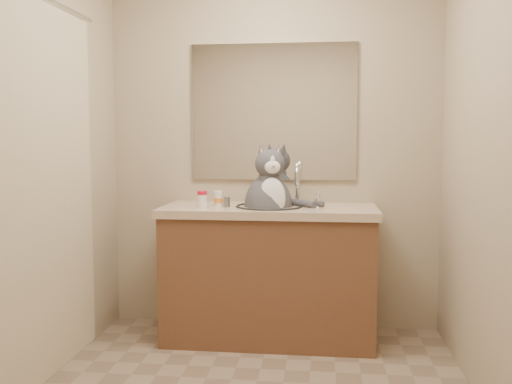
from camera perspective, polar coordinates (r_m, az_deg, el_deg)
room at (r=2.59m, az=-0.68°, el=3.78°), size 2.22×2.52×2.42m
vanity at (r=3.64m, az=1.32°, el=-7.82°), size 1.34×0.59×1.12m
mirror at (r=3.82m, az=1.74°, el=7.99°), size 1.10×0.02×0.90m
shower_curtain at (r=3.02m, az=-20.61°, el=0.43°), size 0.02×1.30×1.93m
cat at (r=3.57m, az=1.31°, el=-0.89°), size 0.51×0.41×0.60m
pill_bottle_redcap at (r=3.52m, az=-5.40°, el=-0.71°), size 0.06×0.06×0.10m
pill_bottle_orange at (r=3.56m, az=-3.79°, el=-0.71°), size 0.07×0.07×0.10m
grey_canister at (r=3.55m, az=-2.94°, el=-0.99°), size 0.05×0.05×0.06m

